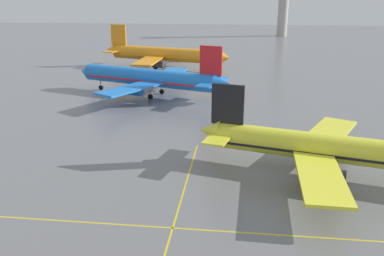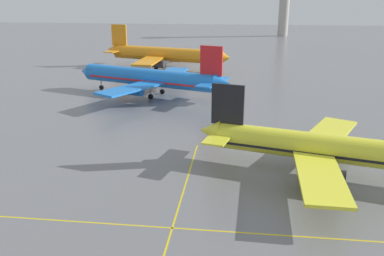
# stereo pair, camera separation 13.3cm
# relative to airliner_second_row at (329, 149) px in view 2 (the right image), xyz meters

# --- Properties ---
(airliner_second_row) EXTENTS (34.95, 29.73, 10.98)m
(airliner_second_row) POSITION_rel_airliner_second_row_xyz_m (0.00, 0.00, 0.00)
(airliner_second_row) COLOR yellow
(airliner_second_row) RESTS_ON ground
(airliner_third_row) EXTENTS (37.74, 32.27, 12.03)m
(airliner_third_row) POSITION_rel_airliner_second_row_xyz_m (-31.64, 38.98, 0.36)
(airliner_third_row) COLOR blue
(airliner_third_row) RESTS_ON ground
(airliner_far_left_stand) EXTENTS (40.50, 34.49, 12.75)m
(airliner_far_left_stand) POSITION_rel_airliner_second_row_xyz_m (-34.73, 73.02, 0.61)
(airliner_far_left_stand) COLOR orange
(airliner_far_left_stand) RESTS_ON ground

